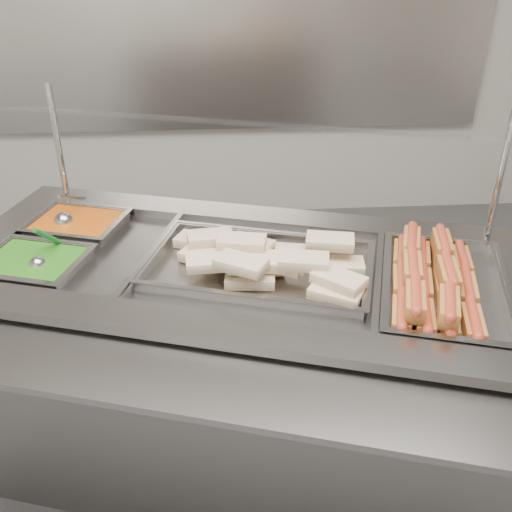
{
  "coord_description": "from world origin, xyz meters",
  "views": [
    {
      "loc": [
        -0.14,
        -1.05,
        1.66
      ],
      "look_at": [
        -0.04,
        0.38,
        0.85
      ],
      "focal_mm": 40.0,
      "sensor_mm": 36.0,
      "label": 1
    }
  ],
  "objects": [
    {
      "name": "back_panel",
      "position": [
        0.0,
        2.45,
        1.2
      ],
      "size": [
        3.0,
        0.04,
        1.2
      ],
      "primitive_type": "cube",
      "color": "#A8A39D",
      "rests_on": "ground"
    },
    {
      "name": "pan_peas",
      "position": [
        -0.69,
        0.43,
        0.79
      ],
      "size": [
        0.33,
        0.29,
        0.09
      ],
      "color": "gray",
      "rests_on": "steam_counter"
    },
    {
      "name": "tray_rail",
      "position": [
        -0.21,
        -0.06,
        0.78
      ],
      "size": [
        1.66,
        0.79,
        0.05
      ],
      "color": "gray",
      "rests_on": "steam_counter"
    },
    {
      "name": "serving_spoon",
      "position": [
        -0.66,
        0.42,
        0.84
      ],
      "size": [
        0.07,
        0.16,
        0.14
      ],
      "color": "#B9BABF",
      "rests_on": "pan_peas"
    },
    {
      "name": "hotdogs_in_buns",
      "position": [
        0.44,
        0.23,
        0.83
      ],
      "size": [
        0.34,
        0.51,
        0.11
      ],
      "color": "#92541E",
      "rests_on": "pan_hotdogs"
    },
    {
      "name": "pan_hotdogs",
      "position": [
        0.47,
        0.22,
        0.79
      ],
      "size": [
        0.45,
        0.58,
        0.09
      ],
      "color": "gray",
      "rests_on": "steam_counter"
    },
    {
      "name": "sneeze_guard",
      "position": [
        -0.02,
        0.58,
        1.16
      ],
      "size": [
        1.54,
        0.7,
        0.41
      ],
      "color": "silver",
      "rests_on": "steam_counter"
    },
    {
      "name": "ladle",
      "position": [
        -0.65,
        0.69,
        0.84
      ],
      "size": [
        0.08,
        0.18,
        0.13
      ],
      "color": "#B9BABF",
      "rests_on": "pan_beans"
    },
    {
      "name": "pan_wraps",
      "position": [
        -0.03,
        0.37,
        0.8
      ],
      "size": [
        0.71,
        0.53,
        0.06
      ],
      "color": "gray",
      "rests_on": "steam_counter"
    },
    {
      "name": "pan_beans",
      "position": [
        -0.61,
        0.69,
        0.79
      ],
      "size": [
        0.33,
        0.29,
        0.09
      ],
      "color": "gray",
      "rests_on": "steam_counter"
    },
    {
      "name": "tortilla_wraps",
      "position": [
        -0.0,
        0.36,
        0.84
      ],
      "size": [
        0.57,
        0.46,
        0.09
      ],
      "color": "#D3BA8E",
      "rests_on": "pan_wraps"
    },
    {
      "name": "steam_counter",
      "position": [
        -0.08,
        0.39,
        0.41
      ],
      "size": [
        1.88,
        1.23,
        0.83
      ],
      "color": "slate",
      "rests_on": "ground"
    }
  ]
}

